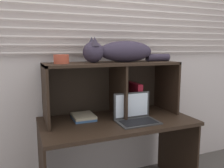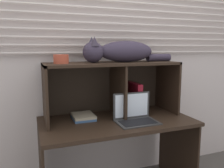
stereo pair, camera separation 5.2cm
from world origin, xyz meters
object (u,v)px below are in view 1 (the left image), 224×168
at_px(cat, 120,52).
at_px(small_basket, 61,59).
at_px(binder_upright, 134,98).
at_px(book_stack, 83,117).
at_px(laptop, 136,115).

xyz_separation_m(cat, small_basket, (-0.51, 0.00, -0.06)).
xyz_separation_m(binder_upright, book_stack, (-0.49, 0.00, -0.13)).
bearing_deg(book_stack, small_basket, -179.31).
relative_size(laptop, binder_upright, 1.16).
xyz_separation_m(laptop, small_basket, (-0.56, 0.22, 0.47)).
bearing_deg(small_basket, laptop, -21.12).
bearing_deg(cat, small_basket, 180.00).
height_order(cat, binder_upright, cat).
height_order(laptop, book_stack, laptop).
height_order(binder_upright, small_basket, small_basket).
distance_m(cat, book_stack, 0.65).
relative_size(cat, binder_upright, 2.89).
height_order(laptop, small_basket, small_basket).
xyz_separation_m(book_stack, small_basket, (-0.17, -0.00, 0.50)).
relative_size(binder_upright, small_basket, 2.39).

